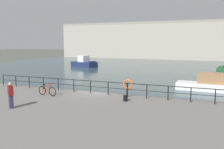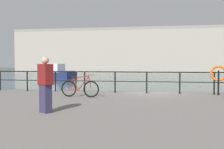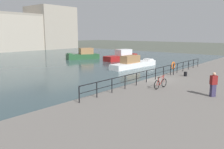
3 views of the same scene
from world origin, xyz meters
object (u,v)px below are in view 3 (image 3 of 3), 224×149
at_px(parked_bicycle, 160,83).
at_px(life_ring_stand, 173,66).
at_px(moored_red_daysailer, 122,56).
at_px(standing_person, 213,84).
at_px(moored_harbor_tender, 83,55).
at_px(mooring_bollard, 185,74).
at_px(moored_green_narrowboat, 133,63).

height_order(parked_bicycle, life_ring_stand, life_ring_stand).
height_order(moored_red_daysailer, standing_person, standing_person).
height_order(moored_harbor_tender, mooring_bollard, moored_harbor_tender).
bearing_deg(parked_bicycle, moored_red_daysailer, 47.92).
relative_size(moored_red_daysailer, life_ring_stand, 5.42).
xyz_separation_m(mooring_bollard, standing_person, (-6.26, -4.49, 0.64)).
relative_size(parked_bicycle, mooring_bollard, 4.02).
bearing_deg(parked_bicycle, life_ring_stand, 20.83).
relative_size(moored_green_narrowboat, moored_red_daysailer, 1.25).
height_order(moored_green_narrowboat, parked_bicycle, moored_green_narrowboat).
xyz_separation_m(moored_green_narrowboat, moored_red_daysailer, (6.55, 7.16, 0.13)).
bearing_deg(moored_green_narrowboat, life_ring_stand, -122.27).
distance_m(parked_bicycle, mooring_bollard, 6.41).
bearing_deg(moored_green_narrowboat, parked_bicycle, -135.21).
relative_size(moored_red_daysailer, standing_person, 4.48).
relative_size(mooring_bollard, standing_person, 0.26).
bearing_deg(life_ring_stand, mooring_bollard, -79.69).
xyz_separation_m(moored_red_daysailer, parked_bicycle, (-19.73, -18.83, 0.53)).
bearing_deg(standing_person, parked_bicycle, 35.71).
distance_m(life_ring_stand, standing_person, 8.33).
bearing_deg(mooring_bollard, life_ring_stand, 100.31).
bearing_deg(parked_bicycle, moored_green_narrowboat, 45.78).
distance_m(mooring_bollard, standing_person, 7.73).
relative_size(moored_green_narrowboat, moored_harbor_tender, 1.35).
distance_m(moored_red_daysailer, mooring_bollard, 22.61).
height_order(life_ring_stand, standing_person, standing_person).
bearing_deg(life_ring_stand, moored_green_narrowboat, 54.47).
xyz_separation_m(mooring_bollard, life_ring_stand, (-0.23, 1.25, 0.75)).
bearing_deg(moored_harbor_tender, parked_bicycle, 84.16).
xyz_separation_m(moored_harbor_tender, life_ring_stand, (-10.60, -24.88, 1.10)).
bearing_deg(standing_person, moored_harbor_tender, 5.48).
height_order(moored_red_daysailer, life_ring_stand, life_ring_stand).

